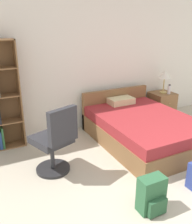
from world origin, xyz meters
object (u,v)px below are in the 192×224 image
(bed, at_px, (142,128))
(water_bottle, at_px, (169,89))
(table_lamp, at_px, (165,75))
(backpack_green, at_px, (152,195))
(nightstand, at_px, (161,105))
(office_chair, at_px, (55,142))

(bed, xyz_separation_m, water_bottle, (1.18, 0.65, 0.41))
(table_lamp, height_order, backpack_green, table_lamp)
(nightstand, height_order, water_bottle, water_bottle)
(nightstand, height_order, table_lamp, table_lamp)
(bed, bearing_deg, backpack_green, -122.77)
(office_chair, relative_size, table_lamp, 2.07)
(water_bottle, bearing_deg, nightstand, 120.26)
(nightstand, distance_m, water_bottle, 0.41)
(bed, distance_m, office_chair, 1.73)
(table_lamp, bearing_deg, backpack_green, -132.63)
(table_lamp, xyz_separation_m, backpack_green, (-2.09, -2.27, -0.77))
(water_bottle, xyz_separation_m, backpack_green, (-2.15, -2.15, -0.47))
(nightstand, bearing_deg, backpack_green, -132.47)
(bed, bearing_deg, nightstand, 34.70)
(backpack_green, bearing_deg, office_chair, 120.67)
(water_bottle, height_order, backpack_green, water_bottle)
(office_chair, height_order, nightstand, office_chair)
(office_chair, xyz_separation_m, table_lamp, (2.82, 1.05, 0.48))
(table_lamp, xyz_separation_m, water_bottle, (0.06, -0.12, -0.30))
(water_bottle, bearing_deg, table_lamp, 114.69)
(bed, height_order, nightstand, bed)
(bed, relative_size, table_lamp, 4.13)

